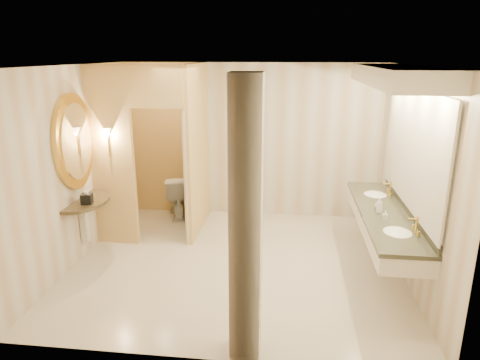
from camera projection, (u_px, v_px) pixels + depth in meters
The scene contains 16 objects.
floor at pixel (237, 263), 6.04m from camera, with size 4.50×4.50×0.00m, color beige.
ceiling at pixel (236, 66), 5.27m from camera, with size 4.50×4.50×0.00m, color silver.
wall_back at pixel (251, 141), 7.56m from camera, with size 4.50×0.02×2.70m, color beige.
wall_front at pixel (209, 231), 3.75m from camera, with size 4.50×0.02×2.70m, color beige.
wall_left at pixel (75, 166), 5.90m from camera, with size 0.02×4.00×2.70m, color beige.
wall_right at pixel (413, 176), 5.40m from camera, with size 0.02×4.00×2.70m, color beige.
toilet_closet at pixel (174, 150), 6.69m from camera, with size 1.50×1.55×2.70m.
wall_sconce at pixel (108, 134), 6.17m from camera, with size 0.14×0.14×0.42m.
vanity at pixel (393, 154), 5.34m from camera, with size 0.75×2.74×2.09m.
console_shelf at pixel (77, 167), 5.87m from camera, with size 1.01×1.01×1.95m.
pillar at pixel (246, 224), 3.90m from camera, with size 0.29×0.29×2.70m, color beige.
tissue_box at pixel (87, 199), 5.82m from camera, with size 0.14×0.14×0.14m, color black.
toilet at pixel (177, 195), 7.68m from camera, with size 0.44×0.76×0.78m, color white.
soap_bottle_a at pixel (385, 216), 5.24m from camera, with size 0.05×0.05×0.12m, color beige.
soap_bottle_b at pixel (379, 205), 5.61m from camera, with size 0.10×0.10×0.13m, color silver.
soap_bottle_c at pixel (379, 205), 5.47m from camera, with size 0.08×0.08×0.20m, color #C6B28C.
Camera 1 is at (0.67, -5.41, 2.85)m, focal length 32.00 mm.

